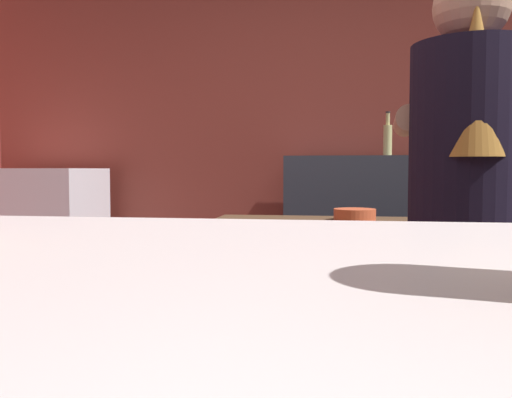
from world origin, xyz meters
TOP-DOWN VIEW (x-y plane):
  - wall_back at (0.00, 2.20)m, footprint 5.20×0.10m
  - prep_counter at (0.35, 0.77)m, footprint 2.10×0.60m
  - back_shelf at (-0.03, 1.92)m, footprint 0.94×0.36m
  - mini_fridge at (-2.02, 1.75)m, footprint 0.67×0.58m
  - bartender at (0.19, 0.31)m, footprint 0.44×0.52m
  - mixing_bowl at (-0.12, 0.87)m, footprint 0.17×0.17m
  - bottle_soy at (0.37, 1.92)m, footprint 0.05×0.05m
  - bottle_olive_oil at (0.11, 1.94)m, footprint 0.05×0.05m

SIDE VIEW (x-z plane):
  - prep_counter at x=0.35m, z-range 0.00..0.92m
  - mini_fridge at x=-2.02m, z-range 0.00..1.13m
  - back_shelf at x=-0.03m, z-range 0.00..1.21m
  - mixing_bowl at x=-0.12m, z-range 0.92..0.97m
  - bartender at x=0.19m, z-range 0.14..1.85m
  - bottle_soy at x=0.37m, z-range 1.18..1.38m
  - bottle_olive_oil at x=0.11m, z-range 1.18..1.44m
  - wall_back at x=0.00m, z-range 0.00..2.70m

